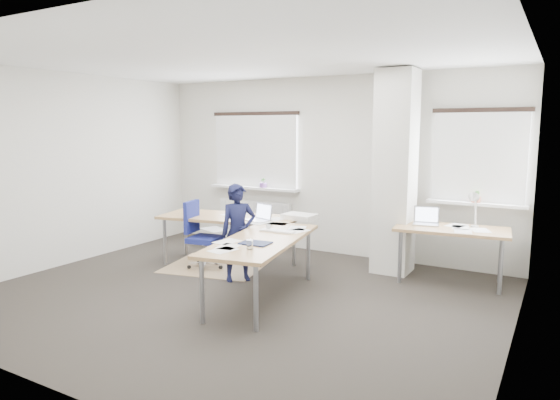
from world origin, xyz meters
The scene contains 8 objects.
ground centered at (0.00, 0.00, 0.00)m, with size 6.00×6.00×0.00m, color #292421.
room_shell centered at (0.18, 0.45, 1.75)m, with size 6.04×5.04×2.82m.
floor_mat centered at (-1.01, 0.91, 0.00)m, with size 1.36×1.15×0.01m, color #9A7B54.
white_crate centered at (-1.80, 1.94, 0.14)m, with size 0.48×0.33×0.29m, color white.
desk_main centered at (-0.23, 0.59, 0.69)m, with size 2.82×2.63×0.96m.
desk_side centered at (2.11, 1.80, 0.69)m, with size 1.47×0.85×1.22m.
task_chair centered at (-1.12, 0.76, 0.27)m, with size 0.53×0.52×0.97m.
person centered at (-0.34, 0.53, 0.64)m, with size 0.47×0.31×1.28m, color black.
Camera 1 is at (3.33, -4.75, 2.01)m, focal length 32.00 mm.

